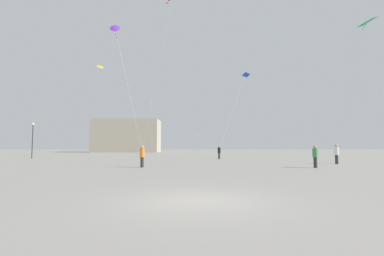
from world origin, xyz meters
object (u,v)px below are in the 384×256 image
(person_in_orange, at_px, (142,155))
(building_left_hall, at_px, (127,136))
(person_in_white, at_px, (336,153))
(lamppost_east, at_px, (33,134))
(kite_cobalt_delta, at_px, (245,78))
(person_in_black, at_px, (219,152))
(person_in_green, at_px, (315,155))
(kite_amber_diamond, at_px, (102,68))
(kite_crimson_diamond, at_px, (172,1))
(kite_violet_diamond, at_px, (115,30))
(kite_emerald_delta, at_px, (366,24))

(person_in_orange, bearing_deg, building_left_hall, 45.61)
(person_in_white, bearing_deg, building_left_hall, -124.19)
(person_in_orange, xyz_separation_m, lamppost_east, (-17.96, 16.02, 2.37))
(person_in_orange, distance_m, kite_cobalt_delta, 25.94)
(person_in_black, bearing_deg, person_in_orange, -85.88)
(person_in_green, distance_m, building_left_hall, 66.72)
(kite_amber_diamond, relative_size, lamppost_east, 3.71)
(kite_crimson_diamond, bearing_deg, kite_violet_diamond, 140.29)
(person_in_white, distance_m, kite_cobalt_delta, 20.12)
(person_in_orange, relative_size, kite_violet_diamond, 0.17)
(person_in_orange, height_order, person_in_black, person_in_black)
(person_in_white, height_order, kite_cobalt_delta, kite_cobalt_delta)
(person_in_white, relative_size, kite_amber_diamond, 0.10)
(person_in_black, bearing_deg, building_left_hall, 149.03)
(lamppost_east, bearing_deg, person_in_green, -27.92)
(kite_violet_diamond, relative_size, kite_amber_diamond, 0.55)
(kite_amber_diamond, bearing_deg, person_in_green, -40.71)
(person_in_white, xyz_separation_m, kite_cobalt_delta, (-5.22, 15.79, 11.31))
(person_in_black, distance_m, building_left_hall, 51.07)
(person_in_orange, distance_m, kite_amber_diamond, 25.02)
(kite_violet_diamond, bearing_deg, kite_cobalt_delta, 54.82)
(person_in_white, bearing_deg, kite_cobalt_delta, -136.22)
(kite_emerald_delta, relative_size, building_left_hall, 0.58)
(kite_amber_diamond, bearing_deg, kite_cobalt_delta, 1.30)
(person_in_green, distance_m, kite_emerald_delta, 12.13)
(lamppost_east, bearing_deg, kite_violet_diamond, -46.61)
(kite_cobalt_delta, height_order, kite_amber_diamond, kite_amber_diamond)
(kite_cobalt_delta, bearing_deg, building_left_hall, 124.44)
(person_in_green, relative_size, kite_violet_diamond, 0.18)
(person_in_black, xyz_separation_m, person_in_white, (9.98, -10.02, 0.05))
(kite_crimson_diamond, distance_m, lamppost_east, 30.18)
(kite_violet_diamond, xyz_separation_m, building_left_hall, (-12.87, 60.40, -5.97))
(kite_violet_diamond, bearing_deg, kite_emerald_delta, 3.30)
(kite_crimson_diamond, bearing_deg, person_in_white, 29.94)
(person_in_black, distance_m, kite_emerald_delta, 20.57)
(person_in_green, relative_size, lamppost_east, 0.36)
(person_in_black, height_order, lamppost_east, lamppost_east)
(kite_cobalt_delta, relative_size, building_left_hall, 0.62)
(kite_cobalt_delta, bearing_deg, lamppost_east, -172.98)
(kite_cobalt_delta, xyz_separation_m, building_left_hall, (-27.34, 39.88, -7.52))
(lamppost_east, bearing_deg, person_in_black, -4.56)
(person_in_white, bearing_deg, lamppost_east, -83.25)
(person_in_black, bearing_deg, lamppost_east, -151.86)
(person_in_orange, distance_m, person_in_green, 13.46)
(kite_cobalt_delta, distance_m, building_left_hall, 48.93)
(person_in_black, relative_size, kite_cobalt_delta, 0.15)
(lamppost_east, bearing_deg, person_in_white, -18.74)
(building_left_hall, bearing_deg, kite_emerald_delta, -60.47)
(lamppost_east, bearing_deg, kite_amber_diamond, 21.27)
(person_in_green, bearing_deg, person_in_orange, 80.56)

